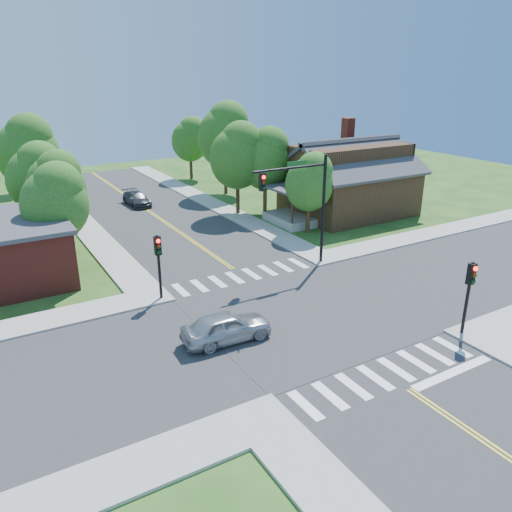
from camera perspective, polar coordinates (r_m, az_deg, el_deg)
ground at (r=26.46m, az=5.15°, el=-6.84°), size 100.00×100.00×0.00m
road_ns at (r=26.45m, az=5.15°, el=-6.80°), size 10.00×90.00×0.04m
road_ew at (r=26.45m, az=5.15°, el=-6.79°), size 90.00×10.00×0.04m
intersection_patch at (r=26.46m, az=5.15°, el=-6.84°), size 10.20×10.20×0.06m
sidewalk_ne at (r=47.31m, az=9.67°, el=5.51°), size 40.00×40.00×0.14m
crosswalk_north at (r=31.18m, az=-1.47°, el=-2.26°), size 8.85×2.00×0.01m
crosswalk_south at (r=22.43m, az=14.61°, el=-12.85°), size 8.85×2.00×0.01m
centerline at (r=26.44m, az=5.15°, el=-6.75°), size 0.30×90.00×0.01m
stop_bar at (r=23.38m, az=21.53°, el=-12.37°), size 4.60×0.45×0.09m
signal_mast_ne at (r=31.19m, az=5.33°, el=6.97°), size 5.30×0.42×7.20m
signal_pole_se at (r=25.47m, az=23.25°, el=-3.06°), size 0.34×0.42×3.80m
signal_pole_nw at (r=27.57m, az=-11.09°, el=0.05°), size 0.34×0.42×3.80m
house_ne at (r=44.96m, az=10.52°, el=8.94°), size 13.05×8.80×7.11m
tree_e_a at (r=38.63m, az=6.25°, el=8.57°), size 3.76×3.57×6.39m
tree_e_b at (r=43.82m, az=1.19°, el=11.24°), size 4.52×4.29×7.68m
tree_e_c at (r=51.29m, az=-3.49°, el=13.80°), size 5.49×5.21×9.33m
tree_e_d at (r=59.21m, az=-7.48°, el=13.21°), size 4.23×4.02×7.19m
tree_w_a at (r=33.37m, az=-21.90°, el=5.97°), size 4.11×3.90×6.98m
tree_w_b at (r=40.19m, az=-23.64°, el=8.40°), size 4.34×4.12×7.38m
tree_w_c at (r=47.25m, az=-24.59°, el=11.02°), size 5.18×4.92×8.81m
tree_w_d at (r=57.12m, az=-25.42°, el=10.26°), size 3.43×3.26×5.83m
tree_house at (r=43.52m, az=-2.03°, el=11.58°), size 4.79×4.55×8.15m
tree_bldg at (r=38.21m, az=-21.81°, el=7.69°), size 4.11×3.90×6.99m
car_silver at (r=23.78m, az=-3.40°, el=-8.16°), size 2.20×4.50×1.47m
car_dgrey at (r=48.73m, az=-13.48°, el=6.34°), size 2.04×4.38×1.23m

